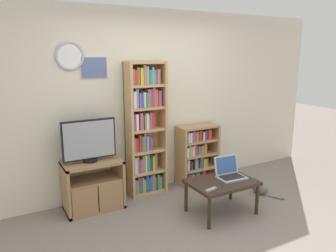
{
  "coord_description": "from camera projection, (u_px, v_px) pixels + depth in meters",
  "views": [
    {
      "loc": [
        -2.02,
        -2.56,
        1.99
      ],
      "look_at": [
        -0.09,
        0.9,
        1.11
      ],
      "focal_mm": 35.0,
      "sensor_mm": 36.0,
      "label": 1
    }
  ],
  "objects": [
    {
      "name": "ground_plane",
      "position": [
        215.0,
        240.0,
        3.58
      ],
      "size": [
        18.0,
        18.0,
        0.0
      ],
      "primitive_type": "plane",
      "color": "gray"
    },
    {
      "name": "wall_back",
      "position": [
        147.0,
        102.0,
        4.71
      ],
      "size": [
        6.22,
        0.09,
        2.6
      ],
      "color": "beige",
      "rests_on": "ground_plane"
    },
    {
      "name": "tv_stand",
      "position": [
        93.0,
        185.0,
        4.24
      ],
      "size": [
        0.74,
        0.45,
        0.64
      ],
      "color": "#9E754C",
      "rests_on": "ground_plane"
    },
    {
      "name": "television",
      "position": [
        89.0,
        141.0,
        4.1
      ],
      "size": [
        0.68,
        0.18,
        0.55
      ],
      "color": "black",
      "rests_on": "tv_stand"
    },
    {
      "name": "bookshelf_tall",
      "position": [
        144.0,
        130.0,
        4.6
      ],
      "size": [
        0.55,
        0.26,
        1.89
      ],
      "color": "tan",
      "rests_on": "ground_plane"
    },
    {
      "name": "bookshelf_short",
      "position": [
        195.0,
        154.0,
        5.09
      ],
      "size": [
        0.64,
        0.3,
        0.91
      ],
      "color": "tan",
      "rests_on": "ground_plane"
    },
    {
      "name": "coffee_table",
      "position": [
        222.0,
        184.0,
        4.11
      ],
      "size": [
        0.82,
        0.58,
        0.43
      ],
      "color": "#332319",
      "rests_on": "ground_plane"
    },
    {
      "name": "laptop",
      "position": [
        229.0,
        172.0,
        4.21
      ],
      "size": [
        0.37,
        0.31,
        0.26
      ],
      "rotation": [
        0.0,
        0.0,
        -0.07
      ],
      "color": "#B7BABC",
      "rests_on": "coffee_table"
    },
    {
      "name": "remote_near_laptop",
      "position": [
        211.0,
        189.0,
        3.81
      ],
      "size": [
        0.17,
        0.07,
        0.02
      ],
      "rotation": [
        0.0,
        0.0,
        1.76
      ],
      "color": "#99999E",
      "rests_on": "coffee_table"
    },
    {
      "name": "cat",
      "position": [
        260.0,
        187.0,
        4.73
      ],
      "size": [
        0.27,
        0.47,
        0.25
      ],
      "rotation": [
        0.0,
        0.0,
        0.19
      ],
      "color": "slate",
      "rests_on": "ground_plane"
    }
  ]
}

